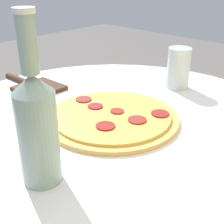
# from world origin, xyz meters

# --- Properties ---
(table) EXTENTS (0.93, 0.93, 0.73)m
(table) POSITION_xyz_m (0.00, 0.00, 0.54)
(table) COLOR white
(table) RESTS_ON ground_plane
(pizza) EXTENTS (0.32, 0.32, 0.02)m
(pizza) POSITION_xyz_m (-0.00, -0.01, 0.74)
(pizza) COLOR tan
(pizza) RESTS_ON table
(beer_bottle) EXTENTS (0.07, 0.07, 0.29)m
(beer_bottle) POSITION_xyz_m (0.25, 0.06, 0.84)
(beer_bottle) COLOR gray
(beer_bottle) RESTS_ON table
(pizza_paddle) EXTENTS (0.12, 0.23, 0.02)m
(pizza_paddle) POSITION_xyz_m (0.01, -0.33, 0.74)
(pizza_paddle) COLOR #422819
(pizza_paddle) RESTS_ON table
(drinking_glass) EXTENTS (0.07, 0.07, 0.12)m
(drinking_glass) POSITION_xyz_m (-0.29, -0.02, 0.79)
(drinking_glass) COLOR silver
(drinking_glass) RESTS_ON table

